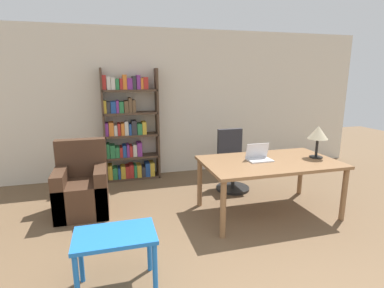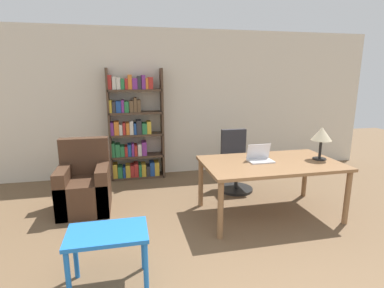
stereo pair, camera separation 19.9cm
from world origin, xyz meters
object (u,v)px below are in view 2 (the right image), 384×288
(office_chair, at_px, (235,164))
(laptop, at_px, (260,158))
(side_table_blue, at_px, (108,241))
(bookshelf, at_px, (133,130))
(table_lamp, at_px, (322,135))
(armchair, at_px, (85,187))
(desk, at_px, (271,167))

(office_chair, bearing_deg, laptop, -90.59)
(side_table_blue, bearing_deg, laptop, 29.56)
(office_chair, xyz_separation_m, bookshelf, (-1.62, 0.95, 0.47))
(table_lamp, xyz_separation_m, armchair, (-3.17, 0.74, -0.76))
(laptop, xyz_separation_m, bookshelf, (-1.61, 1.88, 0.10))
(table_lamp, distance_m, bookshelf, 3.14)
(side_table_blue, height_order, armchair, armchair)
(office_chair, bearing_deg, table_lamp, -50.77)
(desk, bearing_deg, table_lamp, -2.06)
(office_chair, height_order, armchair, office_chair)
(desk, bearing_deg, office_chair, 96.97)
(table_lamp, height_order, side_table_blue, table_lamp)
(table_lamp, bearing_deg, laptop, 173.82)
(office_chair, height_order, bookshelf, bookshelf)
(side_table_blue, relative_size, bookshelf, 0.35)
(table_lamp, distance_m, office_chair, 1.47)
(bookshelf, bearing_deg, armchair, -120.70)
(table_lamp, relative_size, side_table_blue, 0.64)
(table_lamp, relative_size, armchair, 0.45)
(table_lamp, relative_size, bookshelf, 0.22)
(bookshelf, bearing_deg, laptop, -49.44)
(desk, xyz_separation_m, office_chair, (-0.12, 0.99, -0.24))
(laptop, bearing_deg, desk, -26.58)
(bookshelf, bearing_deg, office_chair, -30.54)
(armchair, xyz_separation_m, bookshelf, (0.73, 1.23, 0.57))
(office_chair, relative_size, bookshelf, 0.50)
(side_table_blue, distance_m, armchair, 1.79)
(desk, relative_size, laptop, 5.53)
(table_lamp, distance_m, armchair, 3.35)
(laptop, xyz_separation_m, side_table_blue, (-1.93, -1.09, -0.34))
(table_lamp, bearing_deg, desk, 177.94)
(laptop, relative_size, table_lamp, 0.73)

